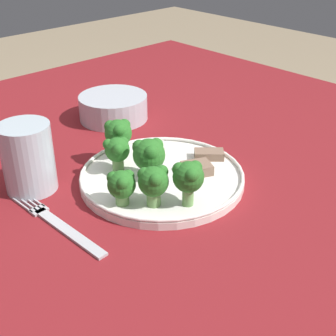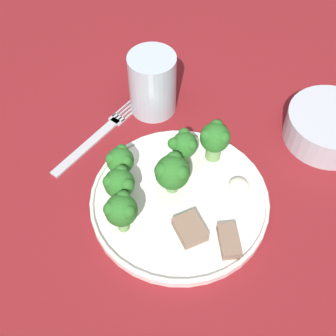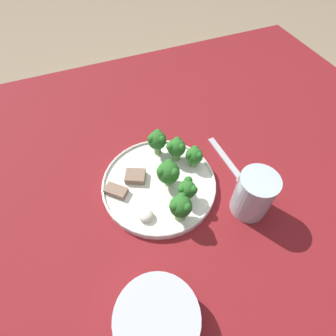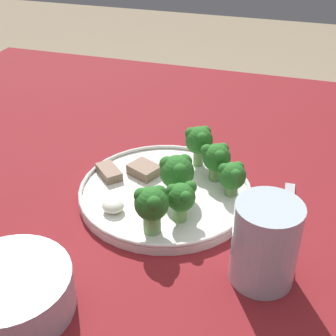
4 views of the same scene
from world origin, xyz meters
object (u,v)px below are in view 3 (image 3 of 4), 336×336
at_px(cream_bowl, 157,320).
at_px(drinking_glass, 253,196).
at_px(fork, 231,166).
at_px(dinner_plate, 159,184).

bearing_deg(cream_bowl, drinking_glass, -153.29).
bearing_deg(fork, drinking_glass, 77.85).
xyz_separation_m(cream_bowl, drinking_glass, (-0.26, -0.13, 0.02)).
bearing_deg(fork, dinner_plate, -4.44).
bearing_deg(cream_bowl, dinner_plate, -111.38).
height_order(dinner_plate, fork, dinner_plate).
bearing_deg(drinking_glass, dinner_plate, -37.75).
distance_m(cream_bowl, drinking_glass, 0.29).
xyz_separation_m(dinner_plate, drinking_glass, (-0.16, 0.12, 0.04)).
relative_size(fork, cream_bowl, 1.47).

